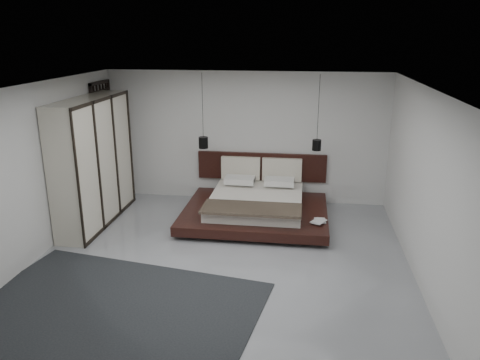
# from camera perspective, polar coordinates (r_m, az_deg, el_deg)

# --- Properties ---
(floor) EXTENTS (6.00, 6.00, 0.00)m
(floor) POSITION_cam_1_polar(r_m,az_deg,el_deg) (7.74, -2.27, -9.75)
(floor) COLOR #919499
(floor) RESTS_ON ground
(ceiling) EXTENTS (6.00, 6.00, 0.00)m
(ceiling) POSITION_cam_1_polar(r_m,az_deg,el_deg) (6.92, -2.55, 11.34)
(ceiling) COLOR white
(ceiling) RESTS_ON wall_back
(wall_back) EXTENTS (6.00, 0.00, 6.00)m
(wall_back) POSITION_cam_1_polar(r_m,az_deg,el_deg) (10.08, 0.67, 5.21)
(wall_back) COLOR silver
(wall_back) RESTS_ON floor
(wall_front) EXTENTS (6.00, 0.00, 6.00)m
(wall_front) POSITION_cam_1_polar(r_m,az_deg,el_deg) (4.51, -9.39, -11.05)
(wall_front) COLOR silver
(wall_front) RESTS_ON floor
(wall_left) EXTENTS (0.00, 6.00, 6.00)m
(wall_left) POSITION_cam_1_polar(r_m,az_deg,el_deg) (8.28, -23.30, 1.05)
(wall_left) COLOR silver
(wall_left) RESTS_ON floor
(wall_right) EXTENTS (0.00, 6.00, 6.00)m
(wall_right) POSITION_cam_1_polar(r_m,az_deg,el_deg) (7.30, 21.43, -0.78)
(wall_right) COLOR silver
(wall_right) RESTS_ON floor
(lattice_screen) EXTENTS (0.05, 0.90, 2.60)m
(lattice_screen) POSITION_cam_1_polar(r_m,az_deg,el_deg) (10.38, -16.17, 4.31)
(lattice_screen) COLOR black
(lattice_screen) RESTS_ON floor
(bed) EXTENTS (2.78, 2.39, 1.08)m
(bed) POSITION_cam_1_polar(r_m,az_deg,el_deg) (9.30, 1.98, -2.99)
(bed) COLOR black
(bed) RESTS_ON floor
(book_lower) EXTENTS (0.22, 0.28, 0.03)m
(book_lower) POSITION_cam_1_polar(r_m,az_deg,el_deg) (8.66, 9.07, -4.92)
(book_lower) COLOR #99724C
(book_lower) RESTS_ON bed
(book_upper) EXTENTS (0.33, 0.36, 0.02)m
(book_upper) POSITION_cam_1_polar(r_m,az_deg,el_deg) (8.62, 8.94, -4.84)
(book_upper) COLOR #99724C
(book_upper) RESTS_ON book_lower
(pendant_left) EXTENTS (0.19, 0.19, 1.51)m
(pendant_left) POSITION_cam_1_polar(r_m,az_deg,el_deg) (9.57, -4.49, 4.59)
(pendant_left) COLOR black
(pendant_left) RESTS_ON ceiling
(pendant_right) EXTENTS (0.18, 0.18, 1.47)m
(pendant_right) POSITION_cam_1_polar(r_m,az_deg,el_deg) (9.35, 9.33, 4.27)
(pendant_right) COLOR black
(pendant_right) RESTS_ON ceiling
(wardrobe) EXTENTS (0.58, 2.47, 2.42)m
(wardrobe) POSITION_cam_1_polar(r_m,az_deg,el_deg) (9.31, -17.45, 2.15)
(wardrobe) COLOR beige
(wardrobe) RESTS_ON floor
(rug) EXTENTS (4.22, 3.32, 0.02)m
(rug) POSITION_cam_1_polar(r_m,az_deg,el_deg) (6.64, -15.65, -15.33)
(rug) COLOR black
(rug) RESTS_ON floor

